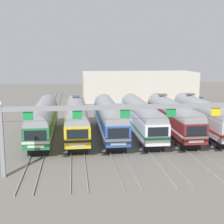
{
  "coord_description": "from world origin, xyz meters",
  "views": [
    {
      "loc": [
        -6.81,
        -42.42,
        11.08
      ],
      "look_at": [
        -1.46,
        3.02,
        2.81
      ],
      "focal_mm": 51.88,
      "sensor_mm": 36.0,
      "label": 1
    }
  ],
  "objects_px": {
    "commuter_train_white": "(141,116)",
    "catenary_gantry": "(148,116)",
    "commuter_train_maroon": "(172,116)",
    "commuter_train_green": "(43,118)",
    "commuter_train_yellow": "(77,118)",
    "commuter_train_stainless": "(203,115)",
    "commuter_train_blue": "(109,117)"
  },
  "relations": [
    {
      "from": "commuter_train_green",
      "to": "commuter_train_blue",
      "type": "relative_size",
      "value": 1.0
    },
    {
      "from": "commuter_train_white",
      "to": "catenary_gantry",
      "type": "distance_m",
      "value": 13.93
    },
    {
      "from": "commuter_train_green",
      "to": "commuter_train_blue",
      "type": "xyz_separation_m",
      "value": [
        8.75,
        0.0,
        0.0
      ]
    },
    {
      "from": "commuter_train_maroon",
      "to": "commuter_train_white",
      "type": "bearing_deg",
      "value": -179.94
    },
    {
      "from": "commuter_train_maroon",
      "to": "catenary_gantry",
      "type": "bearing_deg",
      "value": -115.91
    },
    {
      "from": "commuter_train_stainless",
      "to": "commuter_train_green",
      "type": "bearing_deg",
      "value": -179.99
    },
    {
      "from": "commuter_train_yellow",
      "to": "catenary_gantry",
      "type": "bearing_deg",
      "value": -64.09
    },
    {
      "from": "commuter_train_yellow",
      "to": "catenary_gantry",
      "type": "distance_m",
      "value": 15.25
    },
    {
      "from": "commuter_train_green",
      "to": "commuter_train_white",
      "type": "xyz_separation_m",
      "value": [
        13.12,
        0.0,
        0.0
      ]
    },
    {
      "from": "commuter_train_maroon",
      "to": "commuter_train_stainless",
      "type": "bearing_deg",
      "value": 0.0
    },
    {
      "from": "commuter_train_blue",
      "to": "commuter_train_maroon",
      "type": "height_order",
      "value": "commuter_train_maroon"
    },
    {
      "from": "commuter_train_maroon",
      "to": "commuter_train_green",
      "type": "bearing_deg",
      "value": -179.99
    },
    {
      "from": "commuter_train_blue",
      "to": "commuter_train_stainless",
      "type": "xyz_separation_m",
      "value": [
        13.12,
        0.0,
        0.0
      ]
    },
    {
      "from": "commuter_train_blue",
      "to": "catenary_gantry",
      "type": "distance_m",
      "value": 13.93
    },
    {
      "from": "commuter_train_white",
      "to": "catenary_gantry",
      "type": "height_order",
      "value": "catenary_gantry"
    },
    {
      "from": "commuter_train_yellow",
      "to": "commuter_train_white",
      "type": "bearing_deg",
      "value": -0.03
    },
    {
      "from": "commuter_train_green",
      "to": "catenary_gantry",
      "type": "bearing_deg",
      "value": -50.99
    },
    {
      "from": "commuter_train_blue",
      "to": "commuter_train_stainless",
      "type": "bearing_deg",
      "value": 0.02
    },
    {
      "from": "commuter_train_maroon",
      "to": "catenary_gantry",
      "type": "relative_size",
      "value": 0.67
    },
    {
      "from": "commuter_train_white",
      "to": "commuter_train_stainless",
      "type": "xyz_separation_m",
      "value": [
        8.75,
        0.0,
        0.0
      ]
    },
    {
      "from": "catenary_gantry",
      "to": "commuter_train_blue",
      "type": "bearing_deg",
      "value": 99.2
    },
    {
      "from": "commuter_train_yellow",
      "to": "commuter_train_stainless",
      "type": "height_order",
      "value": "same"
    },
    {
      "from": "commuter_train_blue",
      "to": "commuter_train_white",
      "type": "bearing_deg",
      "value": 0.0
    },
    {
      "from": "commuter_train_blue",
      "to": "commuter_train_maroon",
      "type": "xyz_separation_m",
      "value": [
        8.75,
        0.0,
        0.0
      ]
    },
    {
      "from": "commuter_train_yellow",
      "to": "commuter_train_stainless",
      "type": "bearing_deg",
      "value": 0.0
    },
    {
      "from": "commuter_train_green",
      "to": "commuter_train_stainless",
      "type": "bearing_deg",
      "value": 0.01
    },
    {
      "from": "commuter_train_green",
      "to": "commuter_train_white",
      "type": "bearing_deg",
      "value": 0.0
    },
    {
      "from": "commuter_train_yellow",
      "to": "commuter_train_white",
      "type": "relative_size",
      "value": 1.0
    },
    {
      "from": "commuter_train_maroon",
      "to": "catenary_gantry",
      "type": "xyz_separation_m",
      "value": [
        -6.56,
        -13.5,
        2.69
      ]
    },
    {
      "from": "commuter_train_stainless",
      "to": "catenary_gantry",
      "type": "relative_size",
      "value": 0.67
    },
    {
      "from": "commuter_train_stainless",
      "to": "catenary_gantry",
      "type": "bearing_deg",
      "value": -129.0
    },
    {
      "from": "commuter_train_maroon",
      "to": "commuter_train_stainless",
      "type": "height_order",
      "value": "same"
    }
  ]
}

